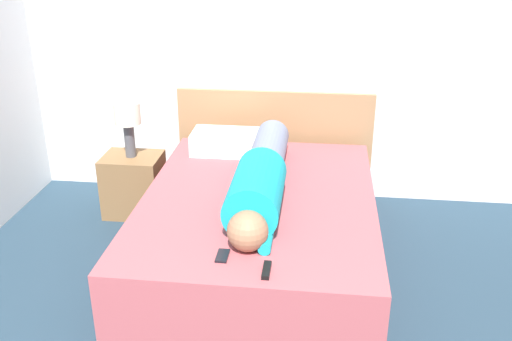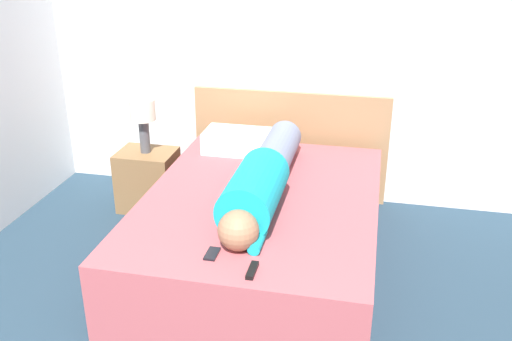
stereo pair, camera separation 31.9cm
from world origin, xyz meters
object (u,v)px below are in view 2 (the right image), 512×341
object	(u,v)px
table_lamp	(143,115)
person_lying	(262,179)
cell_phone	(212,254)
bed	(261,232)
nightstand	(148,180)
tv_remote	(252,270)
pillow_near_headboard	(239,141)

from	to	relation	value
table_lamp	person_lying	distance (m)	1.34
person_lying	cell_phone	distance (m)	0.75
table_lamp	cell_phone	size ratio (longest dim) A/B	3.38
bed	cell_phone	world-z (taller)	cell_phone
nightstand	person_lying	world-z (taller)	person_lying
cell_phone	nightstand	bearing A→B (deg)	124.29
bed	table_lamp	bearing A→B (deg)	148.13
person_lying	table_lamp	bearing A→B (deg)	146.92
nightstand	cell_phone	bearing A→B (deg)	-55.71
table_lamp	tv_remote	world-z (taller)	table_lamp
tv_remote	cell_phone	distance (m)	0.28
pillow_near_headboard	person_lying	bearing A→B (deg)	-66.21
table_lamp	tv_remote	bearing A→B (deg)	-51.70
person_lying	bed	bearing A→B (deg)	110.80
person_lying	pillow_near_headboard	world-z (taller)	person_lying
pillow_near_headboard	tv_remote	distance (m)	1.72
table_lamp	pillow_near_headboard	size ratio (longest dim) A/B	0.81
pillow_near_headboard	nightstand	bearing A→B (deg)	-174.24
bed	table_lamp	size ratio (longest dim) A/B	4.71
nightstand	person_lying	bearing A→B (deg)	-33.08
tv_remote	table_lamp	bearing A→B (deg)	128.30
nightstand	tv_remote	distance (m)	2.02
pillow_near_headboard	cell_phone	world-z (taller)	pillow_near_headboard
bed	person_lying	bearing A→B (deg)	-69.20
person_lying	tv_remote	world-z (taller)	person_lying
tv_remote	person_lying	bearing A→B (deg)	98.44
nightstand	pillow_near_headboard	distance (m)	0.85
nightstand	pillow_near_headboard	bearing A→B (deg)	5.76
table_lamp	cell_phone	bearing A→B (deg)	-55.71
pillow_near_headboard	tv_remote	size ratio (longest dim) A/B	3.60
bed	tv_remote	world-z (taller)	tv_remote
bed	cell_phone	xyz separation A→B (m)	(-0.11, -0.77, 0.28)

